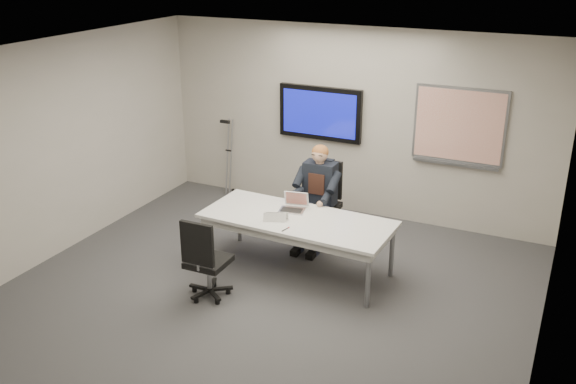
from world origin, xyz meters
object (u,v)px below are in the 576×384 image
at_px(office_chair_far, 322,216).
at_px(laptop, 294,205).
at_px(office_chair_near, 207,273).
at_px(conference_table, 297,224).
at_px(seated_person, 314,208).

bearing_deg(office_chair_far, laptop, -96.19).
height_order(office_chair_far, laptop, office_chair_far).
bearing_deg(office_chair_far, office_chair_near, -107.49).
xyz_separation_m(conference_table, office_chair_far, (-0.09, 1.01, -0.30)).
bearing_deg(office_chair_near, office_chair_far, -106.70).
distance_m(seated_person, laptop, 0.57).
xyz_separation_m(office_chair_far, laptop, (-0.06, -0.79, 0.44)).
distance_m(office_chair_far, seated_person, 0.34).
bearing_deg(office_chair_near, laptop, -113.20).
bearing_deg(office_chair_far, seated_person, -91.46).
bearing_deg(office_chair_near, seated_person, -108.90).
height_order(conference_table, office_chair_far, office_chair_far).
height_order(conference_table, laptop, laptop).
bearing_deg(seated_person, office_chair_far, 89.79).
relative_size(conference_table, office_chair_near, 2.35).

